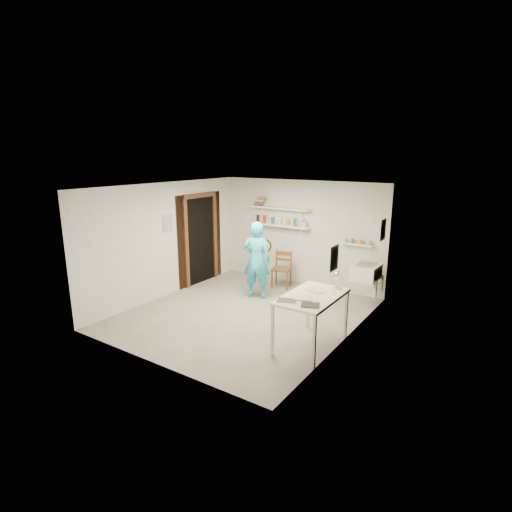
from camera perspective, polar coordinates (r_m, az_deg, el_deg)
The scene contains 27 objects.
floor at distance 7.70m, azimuth -1.67°, elevation -8.28°, with size 4.00×4.50×0.02m, color slate.
ceiling at distance 7.13m, azimuth -1.81°, elevation 9.97°, with size 4.00×4.50×0.02m, color silver.
wall_back at distance 9.22m, azimuth 6.44°, elevation 3.28°, with size 4.00×0.02×2.40m, color silver.
wall_front at distance 5.71m, azimuth -15.02°, elevation -4.03°, with size 4.00×0.02×2.40m, color silver.
wall_left at distance 8.62m, azimuth -12.70°, elevation 2.25°, with size 0.02×4.50×2.40m, color silver.
wall_right at distance 6.41m, azimuth 13.08°, elevation -1.90°, with size 0.02×4.50×2.40m, color silver.
doorway_recess at distance 9.38m, azimuth -7.94°, elevation 2.19°, with size 0.02×0.90×2.00m, color black.
corridor_box at distance 9.85m, azimuth -11.05°, elevation 2.93°, with size 1.40×1.50×2.10m, color brown.
door_lintel at distance 9.21m, azimuth -8.07°, elevation 8.57°, with size 0.06×1.05×0.10m, color brown.
door_jamb_near at distance 9.01m, azimuth -9.94°, elevation 1.60°, with size 0.06×0.10×2.00m, color brown.
door_jamb_far at distance 9.74m, azimuth -5.91°, elevation 2.69°, with size 0.06×0.10×2.00m, color brown.
shelf_lower at distance 9.31m, azimuth 3.36°, elevation 4.40°, with size 1.50×0.22×0.03m, color white.
shelf_upper at distance 9.25m, azimuth 3.39°, elevation 6.84°, with size 1.50×0.22×0.03m, color white.
ledge_shelf at distance 8.63m, azimuth 14.12°, elevation 1.64°, with size 0.70×0.14×0.03m, color white.
poster_left at distance 8.57m, azimuth -12.49°, elevation 4.58°, with size 0.01×0.28×0.36m, color #334C7F.
poster_right_a at distance 8.01m, azimuth 17.70°, elevation 3.58°, with size 0.01×0.34×0.42m, color #995933.
poster_right_b at distance 5.85m, azimuth 11.12°, elevation -0.31°, with size 0.01×0.30×0.38m, color #3F724C.
belfast_sink at distance 8.18m, azimuth 15.45°, elevation -2.18°, with size 0.48×0.60×0.30m, color white.
man at distance 8.32m, azimuth 0.10°, elevation -0.57°, with size 0.59×0.39×1.63m, color #2AB4D4.
wall_clock at distance 8.39m, azimuth 1.25°, elevation 1.47°, with size 0.29×0.29×0.04m, color beige.
wooden_chair at distance 9.05m, azimuth 3.67°, elevation -1.85°, with size 0.41×0.39×0.87m, color brown.
work_table at distance 6.36m, azimuth 7.88°, elevation -9.20°, with size 0.76×1.27×0.85m, color white.
desk_lamp at distance 6.50m, azimuth 11.71°, elevation -2.79°, with size 0.16×0.16×0.16m, color silver.
spray_cans at distance 9.30m, azimuth 3.36°, elevation 5.01°, with size 1.26×0.06×0.17m.
book_stack at distance 9.52m, azimuth 0.57°, elevation 7.76°, with size 0.30×0.14×0.20m.
ledge_pots at distance 8.62m, azimuth 14.15°, elevation 2.03°, with size 0.48×0.07×0.09m.
papers at distance 6.20m, azimuth 8.02°, elevation -5.51°, with size 0.30×0.22×0.02m.
Camera 1 is at (4.13, -5.79, 2.95)m, focal length 28.00 mm.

